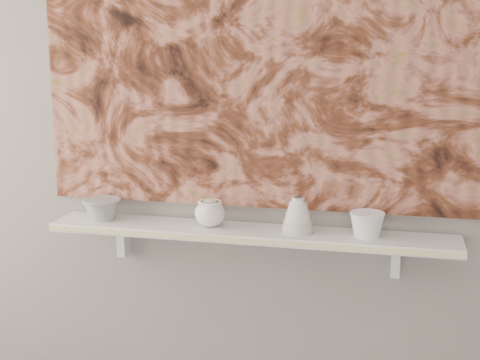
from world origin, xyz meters
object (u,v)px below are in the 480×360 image
(bowl_grey, at_px, (102,209))
(bell_vessel, at_px, (298,215))
(bowl_white, at_px, (367,224))
(cup_cream, at_px, (210,213))
(painting, at_px, (255,46))
(shelf, at_px, (249,233))

(bowl_grey, relative_size, bell_vessel, 1.14)
(bowl_white, bearing_deg, cup_cream, 180.00)
(bell_vessel, bearing_deg, bowl_grey, 180.00)
(bowl_grey, height_order, bell_vessel, bell_vessel)
(bell_vessel, height_order, bowl_white, bell_vessel)
(painting, height_order, cup_cream, painting)
(bowl_grey, distance_m, bowl_white, 0.93)
(cup_cream, relative_size, bowl_white, 0.90)
(shelf, distance_m, painting, 0.63)
(bowl_grey, bearing_deg, bell_vessel, 0.00)
(shelf, relative_size, cup_cream, 13.52)
(bowl_grey, height_order, bowl_white, bowl_white)
(shelf, bearing_deg, bowl_grey, 180.00)
(shelf, bearing_deg, bell_vessel, 0.00)
(bowl_grey, bearing_deg, shelf, 0.00)
(shelf, xyz_separation_m, painting, (0.00, 0.08, 0.62))
(cup_cream, distance_m, bowl_white, 0.53)
(cup_cream, xyz_separation_m, bell_vessel, (0.30, 0.00, 0.01))
(bell_vessel, xyz_separation_m, bowl_white, (0.23, 0.00, -0.02))
(shelf, height_order, bowl_grey, bowl_grey)
(shelf, distance_m, bell_vessel, 0.18)
(cup_cream, distance_m, bell_vessel, 0.30)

